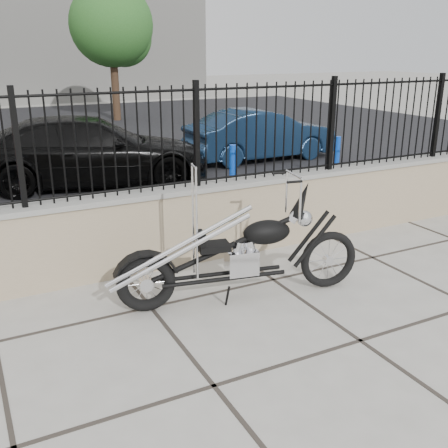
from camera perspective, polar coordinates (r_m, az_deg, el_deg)
The scene contains 10 objects.
ground_plane at distance 4.37m, azimuth -1.10°, elevation -17.24°, with size 90.00×90.00×0.00m, color #99968E.
parking_lot at distance 15.97m, azimuth -21.37°, elevation 8.13°, with size 30.00×30.00×0.00m, color black.
retaining_wall at distance 6.25m, azimuth -11.23°, elevation -1.18°, with size 14.00×0.36×0.96m, color gray.
iron_fence at distance 5.98m, azimuth -11.88°, elevation 8.62°, with size 14.00×0.08×1.20m, color black.
chopper_motorcycle at distance 5.38m, azimuth 1.45°, elevation -0.91°, with size 2.53×0.44×1.52m, color black, non-canonical shape.
car_black at distance 10.58m, azimuth -14.36°, elevation 7.70°, with size 1.85×4.55×1.32m, color black.
car_blue at distance 12.66m, azimuth 4.04°, elevation 9.66°, with size 1.27×3.63×1.20m, color #0F213A.
bollard_b at distance 9.17m, azimuth 0.96°, elevation 5.59°, with size 0.12×0.12×0.98m, color #0C26B4.
bollard_c at distance 10.98m, azimuth 12.19°, elevation 7.05°, with size 0.10×0.10×0.87m, color #0B2EAC.
tree_right at distance 20.24m, azimuth -12.19°, elevation 20.85°, with size 2.95×2.95×4.98m.
Camera 1 is at (-1.54, -3.19, 2.56)m, focal length 42.00 mm.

